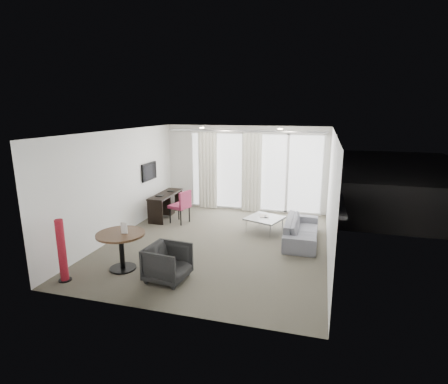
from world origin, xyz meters
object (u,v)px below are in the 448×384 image
(round_table, at_px, (122,251))
(rattan_chair_b, at_px, (311,186))
(desk, at_px, (166,205))
(red_lamp, at_px, (62,251))
(rattan_chair_a, at_px, (281,193))
(desk_chair, at_px, (180,207))
(sofa, at_px, (301,230))
(coffee_table, at_px, (265,224))
(tub_armchair, at_px, (168,263))

(round_table, bearing_deg, rattan_chair_b, 63.76)
(desk, distance_m, rattan_chair_b, 5.27)
(round_table, xyz_separation_m, red_lamp, (-0.77, -0.71, 0.21))
(red_lamp, xyz_separation_m, rattan_chair_a, (3.21, 6.39, -0.21))
(desk, distance_m, desk_chair, 0.70)
(desk, relative_size, round_table, 1.60)
(sofa, relative_size, rattan_chair_b, 2.16)
(red_lamp, height_order, coffee_table, red_lamp)
(rattan_chair_b, bearing_deg, tub_armchair, -116.47)
(tub_armchair, height_order, rattan_chair_a, rattan_chair_a)
(desk, xyz_separation_m, red_lamp, (-0.15, -4.08, 0.24))
(round_table, bearing_deg, coffee_table, 51.22)
(desk_chair, height_order, coffee_table, desk_chair)
(desk_chair, relative_size, rattan_chair_a, 1.22)
(round_table, height_order, rattan_chair_a, rattan_chair_a)
(tub_armchair, bearing_deg, rattan_chair_b, -12.72)
(desk_chair, height_order, rattan_chair_b, desk_chair)
(desk, distance_m, coffee_table, 3.01)
(coffee_table, height_order, rattan_chair_a, rattan_chair_a)
(tub_armchair, bearing_deg, desk, 30.81)
(round_table, relative_size, rattan_chair_b, 1.07)
(tub_armchair, bearing_deg, coffee_table, -17.12)
(desk_chair, distance_m, red_lamp, 3.79)
(tub_armchair, bearing_deg, rattan_chair_a, -7.72)
(desk, distance_m, rattan_chair_a, 3.83)
(round_table, bearing_deg, sofa, 36.97)
(desk, bearing_deg, rattan_chair_a, 37.05)
(rattan_chair_b, bearing_deg, rattan_chair_a, -137.26)
(sofa, distance_m, rattan_chair_b, 4.34)
(tub_armchair, height_order, coffee_table, tub_armchair)
(tub_armchair, height_order, rattan_chair_b, rattan_chair_b)
(red_lamp, bearing_deg, rattan_chair_a, 63.35)
(red_lamp, bearing_deg, tub_armchair, 16.41)
(sofa, bearing_deg, round_table, 126.97)
(tub_armchair, distance_m, sofa, 3.48)
(sofa, xyz_separation_m, rattan_chair_a, (-0.87, 3.19, 0.10))
(round_table, xyz_separation_m, sofa, (3.30, 2.49, -0.10))
(desk_chair, bearing_deg, red_lamp, -84.99)
(tub_armchair, xyz_separation_m, rattan_chair_b, (2.31, 7.00, 0.10))
(desk, distance_m, round_table, 3.43)
(tub_armchair, relative_size, rattan_chair_b, 0.84)
(sofa, bearing_deg, tub_armchair, 139.80)
(sofa, relative_size, rattan_chair_a, 2.49)
(coffee_table, bearing_deg, rattan_chair_a, 88.19)
(rattan_chair_b, bearing_deg, red_lamp, -126.98)
(desk, height_order, rattan_chair_b, rattan_chair_b)
(desk_chair, relative_size, tub_armchair, 1.25)
(round_table, height_order, red_lamp, red_lamp)
(rattan_chair_b, bearing_deg, desk, -147.31)
(red_lamp, distance_m, rattan_chair_a, 7.15)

